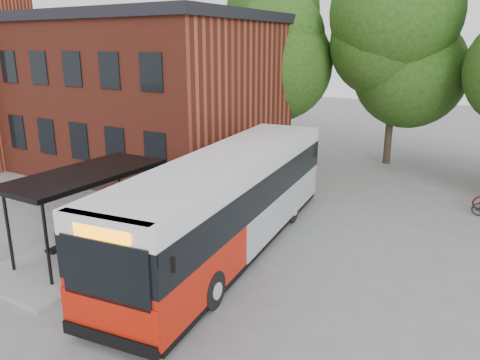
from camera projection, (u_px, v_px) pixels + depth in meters
The scene contains 6 objects.
ground at pixel (217, 271), 14.78m from camera, with size 100.00×100.00×0.00m, color slate.
station_building at pixel (116, 91), 27.42m from camera, with size 18.40×10.40×8.50m, color maroon, non-canonical shape.
bus_shelter at pixel (89, 212), 15.77m from camera, with size 3.60×7.00×2.90m, color black, non-canonical shape.
tree_0 at pixel (277, 68), 29.38m from camera, with size 7.92×7.92×11.00m, color #204312, non-canonical shape.
tree_1 at pixel (394, 75), 26.84m from camera, with size 7.92×7.92×10.40m, color #204312, non-canonical shape.
city_bus at pixel (230, 202), 16.08m from camera, with size 2.81×13.17×3.35m, color red, non-canonical shape.
Camera 1 is at (7.50, -11.11, 6.91)m, focal length 35.00 mm.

